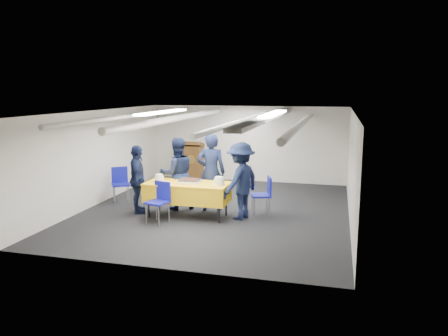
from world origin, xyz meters
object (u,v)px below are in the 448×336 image
Objects in this scene: chair_right at (265,192)px; sailor_d at (241,181)px; serving_table at (187,192)px; podium at (193,161)px; sheet_cake at (190,181)px; chair_near at (160,198)px; chair_left at (120,181)px; sailor_b at (177,174)px; sailor_c at (137,179)px; sailor_a at (211,172)px.

sailor_d is at bearing -137.17° from chair_right.
podium is (-1.12, 3.72, 0.05)m from serving_table.
sheet_cake is 0.54× the size of chair_near.
chair_near is 2.15m from chair_left.
sailor_b reaches higher than sailor_c.
sailor_c is (-1.56, -0.62, -0.13)m from sailor_a.
chair_near is at bearing -43.15° from sailor_d.
sailor_a reaches higher than podium.
sheet_cake is at bearing -72.44° from podium.
chair_left is 0.56× the size of sailor_c.
serving_table is 3.88m from podium.
sheet_cake is 0.79m from chair_near.
sailor_d is at bearing -110.09° from sailor_c.
sheet_cake is at bearing -160.10° from chair_right.
chair_near is at bearing -129.42° from serving_table.
sailor_a is (-1.26, 0.04, 0.38)m from chair_right.
serving_table is at bearing 50.58° from chair_near.
podium reaches higher than sheet_cake.
sailor_a is at bearing -92.16° from sailor_c.
chair_near is 1.00× the size of chair_left.
chair_near reaches higher than sheet_cake.
chair_near is 0.96m from sailor_c.
chair_near is 1.77m from sailor_d.
chair_left is (-3.71, 0.26, 0.00)m from chair_right.
serving_table is 2.13× the size of chair_near.
chair_left is at bearing 175.92° from chair_right.
serving_table is 1.10× the size of sailor_d.
chair_left is at bearing 140.01° from chair_near.
serving_table is 1.73m from chair_right.
podium is at bearing -110.85° from sailor_b.
chair_near is at bearing 42.84° from sailor_a.
serving_table is 2.13× the size of chair_right.
sailor_b is at bearing -179.19° from chair_right.
chair_right is (1.57, 0.57, -0.28)m from sheet_cake.
sailor_d is (0.80, -0.46, -0.07)m from sailor_a.
chair_left is 3.34m from sailor_d.
serving_table is 1.22m from sailor_c.
podium is 0.80× the size of sailor_c.
podium is 4.16m from chair_right.
sheet_cake is (0.05, 0.02, 0.25)m from serving_table.
chair_left is (-1.65, 1.38, 0.00)m from chair_near.
sailor_d is (1.61, -0.40, -0.01)m from sailor_b.
chair_left is at bearing -108.64° from podium.
chair_left is 2.49m from sailor_a.
chair_right is 0.52× the size of sailor_d.
sailor_d reaches higher than sheet_cake.
sailor_a is at bearing 60.01° from serving_table.
chair_right reaches higher than sheet_cake.
sailor_b is (1.64, -0.29, 0.31)m from chair_left.
sheet_cake is 1.12m from sailor_d.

